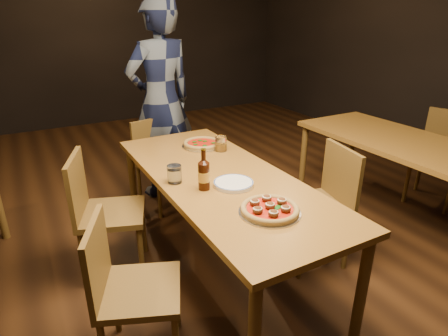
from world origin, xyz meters
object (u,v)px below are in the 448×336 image
water_glass (174,174)px  chair_main_e (314,205)px  pizza_meatball (270,209)px  table_right (414,152)px  diner (161,101)px  beer_bottle (204,175)px  table_main (220,185)px  plate_stack (234,184)px  chair_main_sw (112,212)px  chair_nbr_right (439,158)px  amber_glass (221,144)px  pizza_margherita (202,144)px  chair_main_nw (140,289)px  chair_end (163,164)px

water_glass → chair_main_e: bearing=-14.4°
pizza_meatball → water_glass: (-0.29, 0.61, 0.03)m
chair_main_e → pizza_meatball: (-0.66, -0.36, 0.32)m
table_right → diner: diner is taller
chair_main_e → beer_bottle: beer_bottle is taller
table_main → pizza_meatball: pizza_meatball is taller
plate_stack → beer_bottle: 0.20m
table_main → water_glass: 0.33m
table_main → beer_bottle: bearing=-143.8°
table_right → water_glass: (-2.00, 0.24, 0.13)m
chair_main_sw → chair_nbr_right: bearing=-78.9°
chair_main_sw → diner: bearing=-16.8°
diner → pizza_meatball: bearing=75.3°
chair_main_e → amber_glass: bearing=-134.0°
chair_nbr_right → pizza_margherita: chair_nbr_right is taller
table_right → amber_glass: size_ratio=17.82×
chair_main_e → water_glass: chair_main_e is taller
chair_main_e → chair_main_nw: bearing=-68.7°
pizza_meatball → diner: bearing=86.0°
table_main → table_right: same height
beer_bottle → plate_stack: bearing=-12.4°
chair_main_nw → plate_stack: 0.82m
chair_main_sw → plate_stack: size_ratio=3.76×
table_right → plate_stack: size_ratio=8.13×
amber_glass → diner: (-0.10, 1.02, 0.14)m
table_right → chair_nbr_right: (0.63, 0.14, -0.22)m
chair_main_sw → beer_bottle: beer_bottle is taller
chair_main_nw → chair_end: 1.73m
table_main → chair_main_nw: chair_main_nw is taller
chair_main_nw → diner: diner is taller
chair_main_e → diner: 1.79m
chair_main_e → diner: (-0.52, 1.64, 0.49)m
chair_main_nw → chair_nbr_right: (3.03, 0.38, 0.03)m
chair_main_sw → beer_bottle: bearing=-118.7°
chair_main_nw → chair_main_e: bearing=-57.6°
plate_stack → pizza_margherita: bearing=78.7°
chair_main_nw → amber_glass: (0.93, 0.85, 0.37)m
table_right → beer_bottle: beer_bottle is taller
plate_stack → beer_bottle: size_ratio=0.98×
chair_nbr_right → amber_glass: size_ratio=8.23×
chair_main_e → pizza_margherita: chair_main_e is taller
water_glass → chair_main_sw: bearing=135.4°
beer_bottle → chair_main_e: bearing=-4.6°
chair_main_nw → diner: (0.84, 1.87, 0.51)m
chair_main_sw → diner: size_ratio=0.49×
table_main → chair_main_sw: bearing=149.2°
table_right → pizza_meatball: (-1.71, -0.36, 0.09)m
pizza_meatball → amber_glass: bearing=76.3°
chair_end → chair_nbr_right: 2.61m
chair_main_nw → beer_bottle: size_ratio=3.45×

